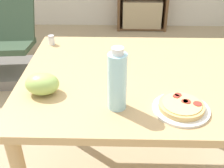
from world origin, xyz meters
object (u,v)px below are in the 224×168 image
object	(u,v)px
pizza_on_plate	(181,107)
lounge_chair_near	(6,48)
salt_shaker	(51,40)
drink_bottle	(117,81)
grape_bunch	(42,84)

from	to	relation	value
pizza_on_plate	lounge_chair_near	bearing A→B (deg)	130.25
pizza_on_plate	salt_shaker	size ratio (longest dim) A/B	4.04
pizza_on_plate	salt_shaker	xyz separation A→B (m)	(-0.64, 0.62, 0.01)
pizza_on_plate	lounge_chair_near	distance (m)	2.12
drink_bottle	salt_shaker	size ratio (longest dim) A/B	4.65
drink_bottle	grape_bunch	bearing A→B (deg)	163.66
drink_bottle	salt_shaker	xyz separation A→B (m)	(-0.39, 0.61, -0.09)
grape_bunch	lounge_chair_near	world-z (taller)	lounge_chair_near
salt_shaker	lounge_chair_near	distance (m)	1.28
grape_bunch	drink_bottle	bearing A→B (deg)	-16.34
grape_bunch	drink_bottle	size ratio (longest dim) A/B	0.56
drink_bottle	lounge_chair_near	xyz separation A→B (m)	(-1.08, 1.56, -0.58)
salt_shaker	lounge_chair_near	bearing A→B (deg)	126.12
pizza_on_plate	lounge_chair_near	xyz separation A→B (m)	(-1.33, 1.57, -0.48)
pizza_on_plate	drink_bottle	size ratio (longest dim) A/B	0.87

